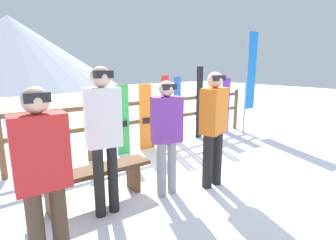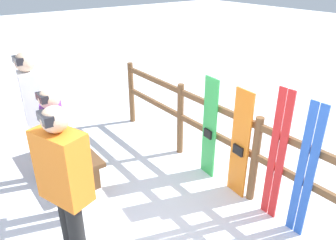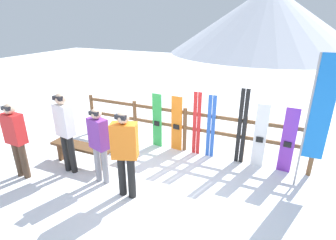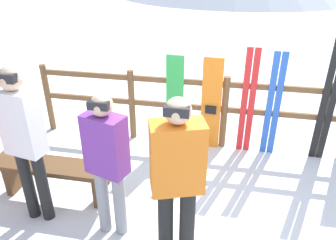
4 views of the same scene
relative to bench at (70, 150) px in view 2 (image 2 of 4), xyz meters
name	(u,v)px [view 2 (image 2 of 4)]	position (x,y,z in m)	size (l,w,h in m)	color
fence	(256,152)	(1.97, 1.59, 0.34)	(5.89, 0.10, 1.15)	brown
bench	(70,150)	(0.00, 0.00, 0.00)	(1.55, 0.36, 0.47)	brown
person_purple	(57,148)	(0.89, -0.42, 0.59)	(0.45, 0.33, 1.62)	gray
person_white	(34,110)	(0.00, -0.38, 0.72)	(0.43, 0.28, 1.81)	black
person_orange	(65,183)	(1.62, -0.61, 0.65)	(0.52, 0.39, 1.73)	black
snowboard_green	(209,129)	(1.22, 1.53, 0.36)	(0.27, 0.07, 1.44)	green
snowboard_orange	(240,145)	(1.76, 1.53, 0.36)	(0.30, 0.07, 1.44)	orange
ski_pair_red	(277,157)	(2.29, 1.53, 0.45)	(0.19, 0.02, 1.60)	red
ski_pair_blue	(306,173)	(2.65, 1.53, 0.43)	(0.20, 0.02, 1.57)	blue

